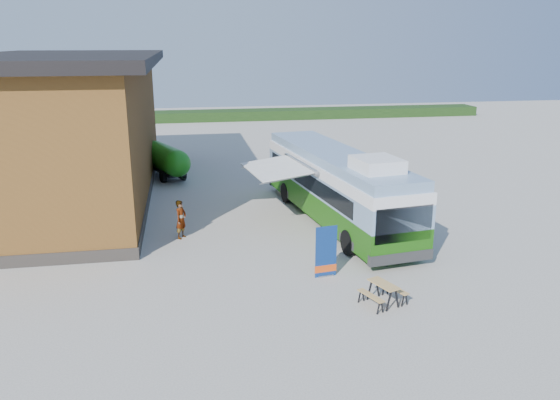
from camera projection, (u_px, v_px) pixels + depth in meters
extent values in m
plane|color=#BCB7AD|center=(302.00, 249.00, 22.17)|extent=(100.00, 100.00, 0.00)
cube|color=brown|center=(69.00, 132.00, 28.87)|extent=(8.00, 20.00, 7.00)
cube|color=black|center=(61.00, 59.00, 27.82)|extent=(9.60, 21.20, 0.50)
cube|color=#332D28|center=(76.00, 191.00, 29.79)|extent=(8.10, 20.10, 0.50)
cube|color=#264419|center=(300.00, 114.00, 59.28)|extent=(40.00, 3.00, 1.00)
cube|color=#206811|center=(335.00, 202.00, 25.42)|extent=(4.25, 12.53, 1.13)
cube|color=#7594B6|center=(335.00, 180.00, 25.13)|extent=(4.25, 12.53, 0.92)
cube|color=black|center=(306.00, 180.00, 25.22)|extent=(1.47, 10.15, 0.72)
cube|color=black|center=(356.00, 176.00, 25.97)|extent=(1.47, 10.15, 0.72)
cube|color=white|center=(336.00, 166.00, 24.93)|extent=(4.25, 12.53, 0.46)
cube|color=#7594B6|center=(336.00, 156.00, 24.81)|extent=(4.07, 12.31, 0.41)
cube|color=white|center=(377.00, 164.00, 21.13)|extent=(1.88, 2.06, 0.51)
cube|color=black|center=(404.00, 224.00, 19.59)|extent=(2.29, 0.38, 1.33)
cube|color=#2D2D2D|center=(401.00, 257.00, 20.00)|extent=(2.61, 0.56, 0.41)
cube|color=#2D2D2D|center=(292.00, 180.00, 31.07)|extent=(2.61, 0.56, 0.41)
cylinder|color=black|center=(349.00, 242.00, 21.45)|extent=(0.45, 1.06, 1.02)
cylinder|color=black|center=(401.00, 236.00, 22.14)|extent=(0.45, 1.06, 1.02)
cylinder|color=black|center=(286.00, 193.00, 28.46)|extent=(0.45, 1.06, 1.02)
cylinder|color=black|center=(327.00, 189.00, 29.15)|extent=(0.45, 1.06, 1.02)
cube|color=white|center=(276.00, 164.00, 24.78)|extent=(2.88, 4.10, 0.30)
cube|color=#A5A8AD|center=(300.00, 159.00, 25.09)|extent=(0.72, 4.09, 0.15)
cylinder|color=#A5A8AD|center=(287.00, 174.00, 23.35)|extent=(2.46, 0.39, 0.31)
cylinder|color=#A5A8AD|center=(266.00, 159.00, 26.28)|extent=(2.46, 0.39, 0.31)
cube|color=navy|center=(326.00, 252.00, 19.34)|extent=(0.80, 0.14, 1.90)
cube|color=#E24B15|center=(326.00, 268.00, 19.52)|extent=(0.82, 0.15, 0.27)
cube|color=#A5A8AD|center=(325.00, 276.00, 19.59)|extent=(0.59, 0.26, 0.06)
cylinder|color=#A5A8AD|center=(326.00, 251.00, 19.35)|extent=(0.03, 0.03, 1.90)
cube|color=tan|center=(384.00, 284.00, 17.37)|extent=(0.83, 1.20, 0.04)
cube|color=tan|center=(371.00, 296.00, 17.19)|extent=(0.61, 1.12, 0.03)
cube|color=tan|center=(395.00, 288.00, 17.69)|extent=(0.61, 1.12, 0.03)
cube|color=black|center=(389.00, 301.00, 17.00)|extent=(0.06, 0.06, 0.68)
cube|color=black|center=(397.00, 298.00, 17.17)|extent=(0.06, 0.06, 0.68)
cube|color=black|center=(370.00, 290.00, 17.76)|extent=(0.06, 0.06, 0.68)
cube|color=black|center=(377.00, 287.00, 17.93)|extent=(0.06, 0.06, 0.68)
imported|color=#999999|center=(181.00, 219.00, 23.18)|extent=(0.67, 0.73, 1.67)
imported|color=#999999|center=(284.00, 176.00, 29.94)|extent=(0.96, 1.10, 1.94)
cylinder|color=#1F8418|center=(166.00, 158.00, 33.41)|extent=(2.88, 3.94, 1.62)
sphere|color=#1F8418|center=(177.00, 164.00, 31.96)|extent=(1.62, 1.62, 1.62)
sphere|color=#1F8418|center=(155.00, 153.00, 34.86)|extent=(1.62, 1.62, 1.62)
cube|color=black|center=(166.00, 170.00, 33.61)|extent=(2.45, 3.90, 0.18)
cube|color=black|center=(181.00, 178.00, 31.74)|extent=(0.52, 1.04, 0.09)
cylinder|color=black|center=(163.00, 177.00, 32.46)|extent=(0.49, 0.75, 0.72)
cylinder|color=black|center=(183.00, 174.00, 33.11)|extent=(0.49, 0.75, 0.72)
cylinder|color=black|center=(150.00, 170.00, 34.19)|extent=(0.49, 0.75, 0.72)
cylinder|color=black|center=(169.00, 167.00, 34.85)|extent=(0.49, 0.75, 0.72)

